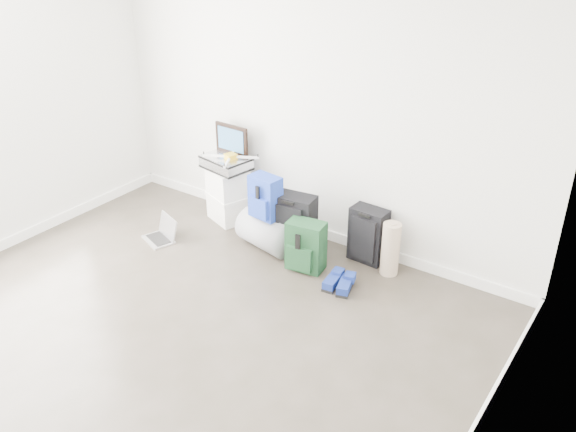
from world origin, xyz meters
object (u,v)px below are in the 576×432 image
Objects in this scene: duffel_bag at (267,232)px; carry_on at (368,235)px; briefcase at (226,163)px; large_suitcase at (294,225)px; laptop at (162,234)px; boxes_stack at (228,194)px.

duffel_bag is 1.07× the size of carry_on.
duffel_bag is at bearing -9.93° from briefcase.
duffel_bag is 0.29m from large_suitcase.
carry_on is 1.37× the size of laptop.
laptop is (-0.27, -0.70, -0.58)m from briefcase.
large_suitcase is (0.93, -0.16, 0.00)m from boxes_stack.
large_suitcase reaches higher than carry_on.
duffel_bag is 1.06m from laptop.
laptop is (-0.95, -0.45, -0.12)m from duffel_bag.
boxes_stack is 1.51× the size of laptop.
boxes_stack is 0.78m from laptop.
briefcase is at bearing -173.52° from carry_on.
briefcase reaches higher than carry_on.
duffel_bag reaches higher than laptop.
boxes_stack is at bearing -173.52° from carry_on.
carry_on is (1.56, 0.10, -0.03)m from boxes_stack.
briefcase is at bearing 172.41° from duffel_bag.
large_suitcase is 0.68m from carry_on.
briefcase is at bearing 0.00° from boxes_stack.
carry_on is (1.56, 0.10, -0.38)m from briefcase.
carry_on is 2.01m from laptop.
carry_on is at bearing 23.56° from boxes_stack.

